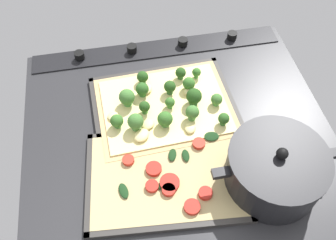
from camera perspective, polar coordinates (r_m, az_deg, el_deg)
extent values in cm
cube|color=#28282B|center=(89.21, 1.59, -2.30)|extent=(73.75, 65.53, 3.00)
cube|color=black|center=(106.73, -1.63, 11.17)|extent=(70.80, 7.00, 0.80)
cylinder|color=black|center=(110.54, 10.02, 12.95)|extent=(2.80, 2.80, 1.80)
cylinder|color=black|center=(106.93, 2.33, 12.17)|extent=(2.80, 2.80, 1.80)
cylinder|color=black|center=(105.30, -5.68, 11.14)|extent=(2.80, 2.80, 1.80)
cylinder|color=black|center=(105.71, -13.73, 9.87)|extent=(2.80, 2.80, 1.80)
cube|color=#33302D|center=(91.59, -0.51, 1.67)|extent=(36.35, 29.35, 0.50)
cube|color=#33302D|center=(99.95, -2.22, 7.70)|extent=(35.28, 2.62, 1.30)
cube|color=#33302D|center=(83.85, 1.52, -5.18)|extent=(35.28, 2.62, 1.30)
cube|color=#33302D|center=(95.03, 9.58, 3.62)|extent=(2.32, 27.98, 1.30)
cube|color=#33302D|center=(90.62, -11.07, -0.12)|extent=(2.32, 27.98, 1.30)
cube|color=tan|center=(91.00, -0.51, 1.96)|extent=(33.86, 26.85, 1.00)
cube|color=#EFDB8C|center=(90.46, -0.51, 2.24)|extent=(31.13, 24.20, 0.40)
cone|color=#427635|center=(92.41, 0.02, 4.51)|extent=(1.66, 1.66, 1.25)
sphere|color=#264C1C|center=(91.09, 0.02, 5.24)|extent=(3.02, 3.02, 3.02)
cone|color=#5B9F46|center=(89.64, 0.31, 2.25)|extent=(1.34, 1.34, 0.91)
sphere|color=#386B28|center=(88.57, 0.31, 2.81)|extent=(2.44, 2.44, 2.44)
cone|color=#5B9F46|center=(86.33, -0.46, -0.55)|extent=(2.00, 2.00, 0.95)
sphere|color=#386B28|center=(84.86, -0.47, 0.18)|extent=(3.63, 3.63, 3.63)
cone|color=#5B9F46|center=(93.63, 3.24, 5.09)|extent=(1.74, 1.74, 0.89)
sphere|color=#386B28|center=(92.42, 3.29, 5.76)|extent=(3.16, 3.16, 3.16)
cone|color=#68AD54|center=(90.67, -6.35, 2.77)|extent=(2.16, 2.16, 1.22)
sphere|color=#427533|center=(89.07, -6.47, 3.62)|extent=(3.92, 3.92, 3.92)
cone|color=#5B9F46|center=(96.45, 4.44, 6.91)|extent=(1.27, 1.27, 1.04)
sphere|color=#386B28|center=(95.45, 4.49, 7.48)|extent=(2.30, 2.30, 2.30)
cone|color=#68AD54|center=(85.86, -5.01, -1.04)|extent=(2.07, 2.07, 1.38)
sphere|color=#427533|center=(84.17, -5.11, -0.21)|extent=(3.76, 3.76, 3.76)
cone|color=#4D8B3F|center=(87.47, 8.62, -0.36)|extent=(1.49, 1.49, 1.01)
sphere|color=#2D5B23|center=(86.27, 8.74, 0.23)|extent=(2.71, 2.71, 2.71)
cone|color=#68AD54|center=(90.97, 7.54, 2.64)|extent=(1.57, 1.57, 0.86)
sphere|color=#427533|center=(89.82, 7.64, 3.24)|extent=(2.85, 2.85, 2.85)
cone|color=#4D8B3F|center=(92.30, -4.00, 4.17)|extent=(1.81, 1.81, 1.06)
sphere|color=#2D5B23|center=(90.97, -4.06, 4.89)|extent=(3.29, 3.29, 3.29)
cone|color=#5B9F46|center=(86.92, -7.91, -0.76)|extent=(1.71, 1.71, 0.94)
sphere|color=#386B28|center=(85.61, -8.03, -0.12)|extent=(3.11, 3.11, 3.11)
cone|color=#427635|center=(95.20, -3.96, 6.12)|extent=(1.63, 1.63, 0.97)
sphere|color=#264C1C|center=(94.03, -4.01, 6.78)|extent=(2.97, 2.97, 2.97)
cone|color=#427635|center=(88.66, -3.65, 1.46)|extent=(1.48, 1.48, 1.21)
sphere|color=#264C1C|center=(87.39, -3.71, 2.11)|extent=(2.68, 2.68, 2.68)
cone|color=#427635|center=(96.05, 1.97, 6.80)|extent=(1.51, 1.51, 1.00)
sphere|color=#264C1C|center=(94.94, 2.00, 7.44)|extent=(2.74, 2.74, 2.74)
cone|color=#68AD54|center=(87.42, 3.78, 0.49)|extent=(1.81, 1.81, 1.36)
sphere|color=#427533|center=(85.91, 3.84, 1.26)|extent=(3.29, 3.29, 3.29)
cone|color=#427635|center=(90.46, 4.03, 2.91)|extent=(2.12, 2.12, 1.29)
sphere|color=#264C1C|center=(88.86, 4.11, 3.77)|extent=(3.86, 3.86, 3.86)
ellipsoid|color=#EFDB8C|center=(85.70, 3.51, -1.27)|extent=(3.54, 3.91, 1.12)
ellipsoid|color=#EFDB8C|center=(93.25, -3.61, 4.91)|extent=(4.96, 5.04, 1.31)
ellipsoid|color=#EFDB8C|center=(92.70, 3.74, 4.59)|extent=(4.68, 4.00, 1.49)
ellipsoid|color=#EFDB8C|center=(84.43, -4.15, -2.42)|extent=(5.11, 5.12, 1.42)
ellipsoid|color=#EFDB8C|center=(88.64, -8.56, 0.57)|extent=(3.95, 3.94, 0.99)
ellipsoid|color=#EFDB8C|center=(86.31, -3.14, -0.68)|extent=(4.24, 4.20, 1.12)
cube|color=#33302D|center=(81.28, -0.28, -8.88)|extent=(37.09, 27.79, 0.50)
cube|color=#33302D|center=(87.00, -1.01, -1.90)|extent=(34.96, 4.37, 1.30)
cube|color=#33302D|center=(76.19, 0.59, -16.56)|extent=(34.96, 4.37, 1.30)
cube|color=#33302D|center=(83.34, 11.47, -7.58)|extent=(3.43, 24.73, 1.30)
cube|color=#33302D|center=(82.00, -12.29, -9.56)|extent=(3.43, 24.73, 1.30)
cube|color=tan|center=(80.66, -0.28, -8.65)|extent=(34.49, 25.19, 0.90)
cylinder|color=red|center=(83.99, 4.85, -3.70)|extent=(2.93, 2.93, 1.00)
cylinder|color=#B22319|center=(80.38, -2.26, -7.66)|extent=(3.52, 3.52, 1.00)
cylinder|color=#B22319|center=(78.02, 0.10, -10.91)|extent=(2.90, 2.90, 1.00)
cylinder|color=#B22319|center=(78.75, 0.26, -9.82)|extent=(4.30, 4.30, 1.00)
cylinder|color=#B22319|center=(78.09, 5.90, -11.36)|extent=(3.02, 3.02, 1.00)
cylinder|color=red|center=(81.87, -6.25, -6.29)|extent=(2.67, 2.67, 1.00)
cylinder|color=#B22319|center=(78.47, -2.53, -10.34)|extent=(2.86, 2.86, 1.00)
cylinder|color=#B22319|center=(76.62, 3.80, -13.44)|extent=(3.42, 3.42, 1.00)
ellipsoid|color=#193819|center=(78.57, -0.39, -10.24)|extent=(3.56, 2.38, 0.60)
ellipsoid|color=#193819|center=(78.60, -6.98, -10.97)|extent=(2.56, 4.01, 0.60)
ellipsoid|color=#193819|center=(82.21, 2.70, -5.59)|extent=(1.76, 3.27, 0.60)
ellipsoid|color=#193819|center=(85.52, 6.82, -2.56)|extent=(3.77, 2.81, 0.60)
ellipsoid|color=#193819|center=(82.22, 0.69, -5.49)|extent=(2.72, 3.67, 0.60)
cylinder|color=black|center=(80.09, 16.31, -7.58)|extent=(20.35, 20.35, 9.46)
cylinder|color=black|center=(75.82, 17.19, -5.69)|extent=(20.76, 20.76, 0.80)
sphere|color=black|center=(74.50, 17.48, -5.05)|extent=(2.40, 2.40, 2.40)
cube|color=black|center=(82.75, 24.40, -4.83)|extent=(3.60, 2.00, 1.20)
cube|color=black|center=(73.95, 8.27, -8.21)|extent=(3.60, 2.00, 1.20)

